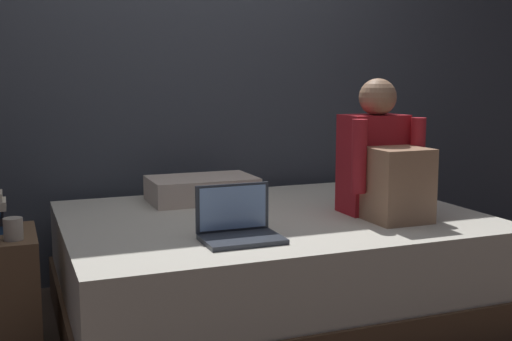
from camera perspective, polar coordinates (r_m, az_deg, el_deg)
wall_back at (r=3.80m, az=-6.84°, el=10.98°), size 5.60×0.10×2.70m
bed at (r=3.14m, az=1.33°, el=-8.63°), size 2.00×1.50×0.52m
person_sitting at (r=3.06m, az=11.39°, el=0.58°), size 0.39×0.44×0.66m
laptop at (r=2.59m, az=-1.62°, el=-5.05°), size 0.32×0.23×0.22m
pillow at (r=3.40m, az=-4.93°, el=-1.67°), size 0.56×0.36×0.13m
mug at (r=2.72m, az=-21.10°, el=-4.95°), size 0.08×0.08×0.09m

